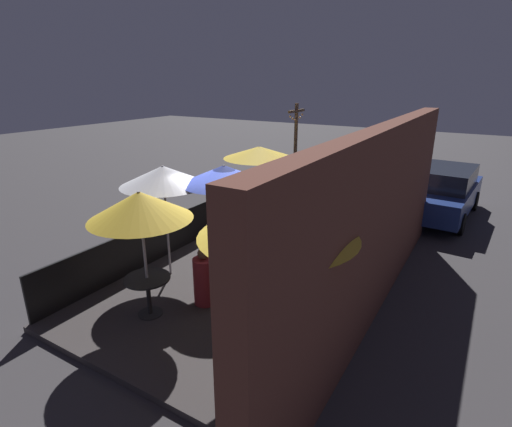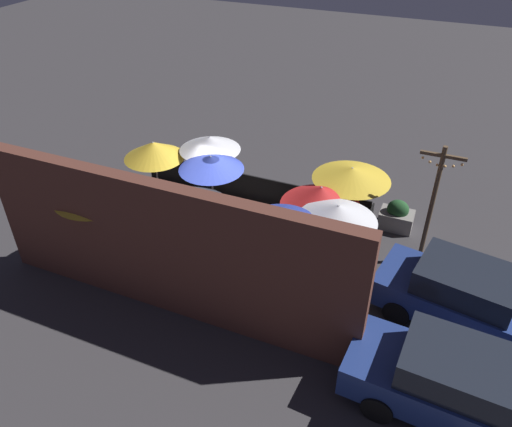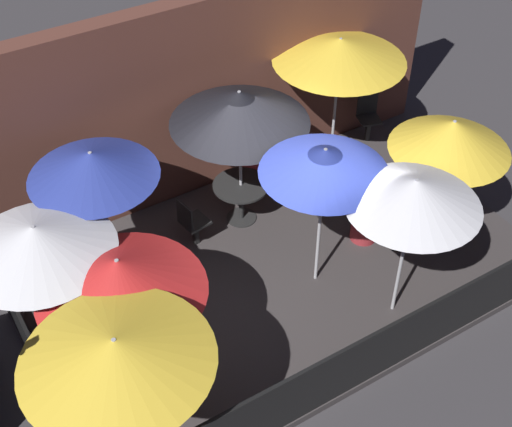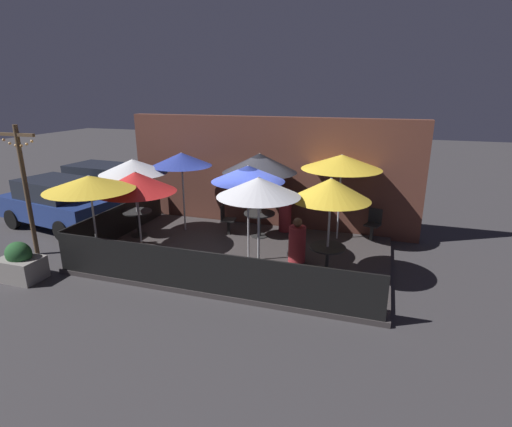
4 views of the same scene
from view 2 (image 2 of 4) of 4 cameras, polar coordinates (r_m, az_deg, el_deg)
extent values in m
plane|color=#383538|center=(14.47, -4.17, -3.69)|extent=(60.00, 60.00, 0.00)
cube|color=#383333|center=(14.43, -4.18, -3.50)|extent=(7.77, 4.80, 0.12)
cube|color=brown|center=(11.62, -10.35, -4.11)|extent=(9.37, 0.36, 3.55)
cube|color=black|center=(15.87, -0.46, 2.83)|extent=(7.57, 0.05, 0.95)
cube|color=black|center=(13.12, 10.97, -5.64)|extent=(0.05, 4.60, 0.95)
cylinder|color=#B2B2B7|center=(12.55, 8.94, -3.51)|extent=(0.05, 0.05, 2.32)
cone|color=silver|center=(11.99, 9.33, 0.08)|extent=(1.94, 1.94, 0.42)
cylinder|color=#B2B2B7|center=(12.78, -7.54, -2.08)|extent=(0.05, 0.05, 2.50)
cone|color=black|center=(12.23, -7.88, 1.60)|extent=(2.15, 2.15, 0.55)
cylinder|color=#B2B2B7|center=(15.36, -11.20, 4.04)|extent=(0.05, 0.05, 2.37)
cone|color=gold|center=(14.92, -11.60, 7.14)|extent=(1.79, 1.79, 0.50)
cylinder|color=#B2B2B7|center=(14.17, -4.94, 2.09)|extent=(0.05, 0.05, 2.48)
cone|color=#283893|center=(13.65, -5.16, 5.81)|extent=(1.80, 1.80, 0.39)
cylinder|color=#B2B2B7|center=(15.27, -5.10, 4.58)|extent=(0.05, 0.05, 2.46)
cone|color=silver|center=(14.79, -5.30, 8.01)|extent=(1.81, 1.81, 0.42)
cylinder|color=#B2B2B7|center=(13.42, 7.18, -0.94)|extent=(0.05, 0.05, 2.16)
cone|color=red|center=(12.97, 7.43, 1.98)|extent=(2.11, 2.11, 0.55)
cylinder|color=#B2B2B7|center=(13.58, -16.89, -1.02)|extent=(0.05, 0.05, 2.49)
cone|color=gold|center=(13.03, -17.64, 2.72)|extent=(2.26, 2.26, 0.41)
cylinder|color=#B2B2B7|center=(14.23, 10.49, 1.19)|extent=(0.05, 0.05, 2.25)
cone|color=gold|center=(13.74, 10.90, 4.52)|extent=(2.14, 2.14, 0.35)
cylinder|color=#B2B2B7|center=(12.07, 2.81, -4.46)|extent=(0.05, 0.05, 2.43)
cone|color=#283893|center=(11.47, 2.95, -0.51)|extent=(1.81, 1.81, 0.40)
cylinder|color=black|center=(13.28, 8.50, -7.43)|extent=(0.47, 0.47, 0.02)
cylinder|color=black|center=(13.05, 8.63, -6.27)|extent=(0.08, 0.08, 0.73)
cylinder|color=black|center=(12.80, 8.77, -4.97)|extent=(0.86, 0.86, 0.04)
cylinder|color=black|center=(13.54, -7.15, -6.30)|extent=(0.51, 0.51, 0.02)
cylinder|color=black|center=(13.33, -7.25, -5.19)|extent=(0.08, 0.08, 0.70)
cylinder|color=black|center=(13.10, -7.36, -3.96)|extent=(0.92, 0.92, 0.04)
cylinder|color=black|center=(15.98, -10.74, 0.40)|extent=(0.46, 0.46, 0.02)
cylinder|color=black|center=(15.79, -10.87, 1.45)|extent=(0.08, 0.08, 0.72)
cylinder|color=black|center=(15.59, -11.02, 2.62)|extent=(0.83, 0.83, 0.04)
cube|color=black|center=(13.14, -3.35, -6.32)|extent=(0.09, 0.09, 0.45)
cube|color=black|center=(12.98, -3.38, -5.51)|extent=(0.45, 0.45, 0.04)
cube|color=black|center=(12.78, -2.65, -4.82)|extent=(0.09, 0.40, 0.44)
cube|color=black|center=(14.64, -19.58, -3.70)|extent=(0.10, 0.10, 0.45)
cube|color=black|center=(14.50, -19.77, -2.93)|extent=(0.51, 0.51, 0.04)
cube|color=black|center=(14.31, -20.55, -2.48)|extent=(0.39, 0.15, 0.44)
cylinder|color=maroon|center=(14.88, -9.46, -0.11)|extent=(0.48, 0.48, 0.93)
sphere|color=brown|center=(14.56, -9.67, 1.78)|extent=(0.23, 0.23, 0.23)
cylinder|color=maroon|center=(13.04, -11.16, -5.66)|extent=(0.52, 0.52, 1.05)
sphere|color=#9E704C|center=(12.64, -11.48, -3.41)|extent=(0.24, 0.24, 0.24)
cube|color=gray|center=(15.59, 15.70, -0.69)|extent=(0.99, 0.69, 0.55)
ellipsoid|color=#235128|center=(15.38, 15.92, 0.49)|extent=(0.64, 0.51, 0.58)
cylinder|color=brown|center=(13.66, 19.39, 0.65)|extent=(0.12, 0.12, 3.50)
cube|color=brown|center=(12.94, 20.64, 6.19)|extent=(1.10, 0.08, 0.08)
sphere|color=#F4B260|center=(13.01, 22.49, 5.17)|extent=(0.07, 0.07, 0.07)
sphere|color=#F4B260|center=(13.04, 21.62, 5.05)|extent=(0.07, 0.07, 0.07)
sphere|color=#F4B260|center=(13.06, 20.79, 5.05)|extent=(0.07, 0.07, 0.07)
sphere|color=#F4B260|center=(13.06, 20.01, 5.23)|extent=(0.07, 0.07, 0.07)
sphere|color=#F4B260|center=(13.04, 19.26, 5.58)|extent=(0.07, 0.07, 0.07)
sphere|color=#F4B260|center=(13.01, 18.53, 6.07)|extent=(0.07, 0.07, 0.07)
cube|color=navy|center=(12.69, 22.32, -9.25)|extent=(4.09, 2.33, 0.70)
cube|color=#1E232D|center=(12.28, 22.98, -7.04)|extent=(2.36, 1.90, 0.60)
cylinder|color=black|center=(12.44, 15.74, -10.87)|extent=(0.66, 0.29, 0.64)
cylinder|color=black|center=(13.64, 18.03, -6.65)|extent=(0.66, 0.29, 0.64)
cylinder|color=black|center=(12.33, 26.47, -14.46)|extent=(0.66, 0.29, 0.64)
cube|color=navy|center=(10.88, 22.46, -18.43)|extent=(4.55, 1.99, 0.70)
cube|color=#1E232D|center=(10.40, 23.27, -16.21)|extent=(2.55, 1.72, 0.60)
cylinder|color=black|center=(10.64, 13.67, -20.84)|extent=(0.65, 0.22, 0.64)
cylinder|color=black|center=(11.66, 15.84, -14.76)|extent=(0.65, 0.22, 0.64)
camera|label=1|loc=(14.40, -39.53, 7.74)|focal=28.00mm
camera|label=3|loc=(16.52, 22.55, 29.86)|focal=50.00mm
camera|label=4|loc=(21.88, -1.56, 22.34)|focal=28.00mm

